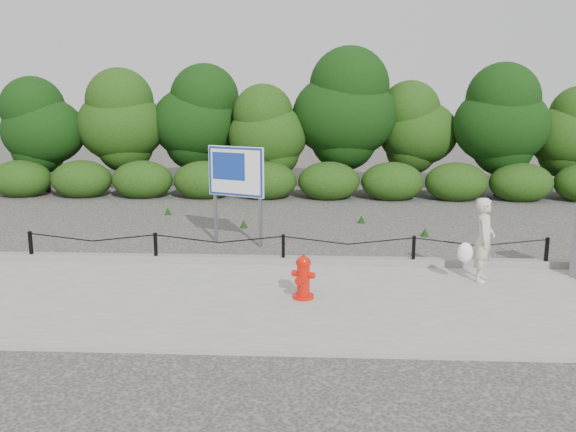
{
  "coord_description": "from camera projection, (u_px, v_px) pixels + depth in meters",
  "views": [
    {
      "loc": [
        0.66,
        -11.38,
        3.41
      ],
      "look_at": [
        0.08,
        0.2,
        1.0
      ],
      "focal_mm": 38.0,
      "sensor_mm": 36.0,
      "label": 1
    }
  ],
  "objects": [
    {
      "name": "fire_hydrant",
      "position": [
        303.0,
        277.0,
        9.85
      ],
      "size": [
        0.44,
        0.44,
        0.74
      ],
      "rotation": [
        0.0,
        0.0,
        -0.35
      ],
      "color": "red",
      "rests_on": "sidewalk"
    },
    {
      "name": "pedestrian",
      "position": [
        483.0,
        241.0,
        10.69
      ],
      "size": [
        0.75,
        0.64,
        1.49
      ],
      "rotation": [
        0.0,
        0.0,
        1.21
      ],
      "color": "beige",
      "rests_on": "sidewalk"
    },
    {
      "name": "advertising_sign",
      "position": [
        236.0,
        176.0,
        13.36
      ],
      "size": [
        1.28,
        0.6,
        2.2
      ],
      "rotation": [
        0.0,
        0.0,
        -0.4
      ],
      "color": "slate",
      "rests_on": "ground"
    },
    {
      "name": "curb",
      "position": [
        283.0,
        260.0,
        11.87
      ],
      "size": [
        14.0,
        0.22,
        0.14
      ],
      "primitive_type": "cube",
      "color": "slate",
      "rests_on": "sidewalk"
    },
    {
      "name": "sidewalk",
      "position": [
        276.0,
        301.0,
        9.89
      ],
      "size": [
        14.0,
        4.0,
        0.08
      ],
      "primitive_type": "cube",
      "color": "gray",
      "rests_on": "ground"
    },
    {
      "name": "ground",
      "position": [
        283.0,
        268.0,
        11.86
      ],
      "size": [
        90.0,
        90.0,
        0.0
      ],
      "primitive_type": "plane",
      "color": "#2D2B28",
      "rests_on": "ground"
    },
    {
      "name": "treeline",
      "position": [
        301.0,
        120.0,
        20.12
      ],
      "size": [
        19.96,
        3.46,
        4.68
      ],
      "color": "black",
      "rests_on": "ground"
    },
    {
      "name": "chain_barrier",
      "position": [
        283.0,
        246.0,
        11.76
      ],
      "size": [
        10.06,
        0.06,
        0.6
      ],
      "color": "black",
      "rests_on": "sidewalk"
    }
  ]
}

